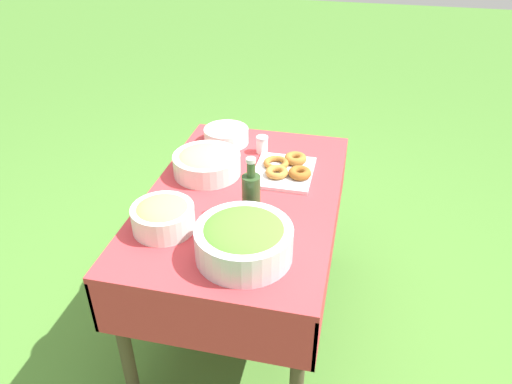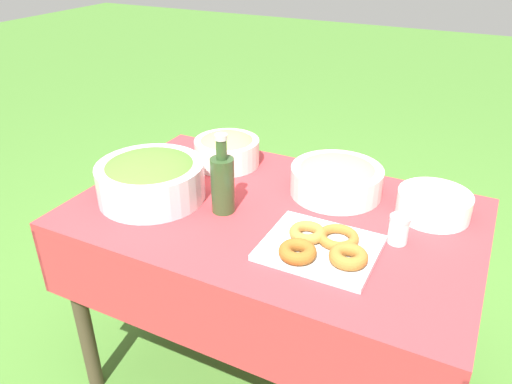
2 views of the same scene
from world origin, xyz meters
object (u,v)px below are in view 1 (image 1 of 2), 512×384
(pasta_bowl, at_px, (207,162))
(plate_stack, at_px, (226,136))
(salad_bowl, at_px, (244,239))
(olive_oil_bottle, at_px, (251,194))
(fruit_bowl, at_px, (163,215))
(donut_platter, at_px, (285,169))

(pasta_bowl, xyz_separation_m, plate_stack, (-0.29, 0.00, -0.02))
(salad_bowl, height_order, olive_oil_bottle, olive_oil_bottle)
(olive_oil_bottle, height_order, fruit_bowl, olive_oil_bottle)
(plate_stack, bearing_deg, pasta_bowl, -0.41)
(olive_oil_bottle, relative_size, fruit_bowl, 1.08)
(salad_bowl, bearing_deg, plate_stack, -160.36)
(salad_bowl, xyz_separation_m, fruit_bowl, (-0.08, -0.32, -0.01))
(salad_bowl, bearing_deg, olive_oil_bottle, -172.59)
(fruit_bowl, bearing_deg, pasta_bowl, 175.39)
(plate_stack, xyz_separation_m, fruit_bowl, (0.71, -0.04, 0.02))
(olive_oil_bottle, bearing_deg, donut_platter, 167.90)
(fruit_bowl, bearing_deg, plate_stack, 177.14)
(pasta_bowl, distance_m, olive_oil_bottle, 0.36)
(salad_bowl, distance_m, fruit_bowl, 0.33)
(salad_bowl, height_order, fruit_bowl, salad_bowl)
(donut_platter, height_order, plate_stack, plate_stack)
(plate_stack, height_order, fruit_bowl, fruit_bowl)
(donut_platter, xyz_separation_m, fruit_bowl, (0.48, -0.36, 0.04))
(olive_oil_bottle, bearing_deg, plate_stack, -155.63)
(salad_bowl, bearing_deg, donut_platter, 175.90)
(salad_bowl, xyz_separation_m, olive_oil_bottle, (-0.24, -0.03, 0.02))
(donut_platter, distance_m, olive_oil_bottle, 0.35)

